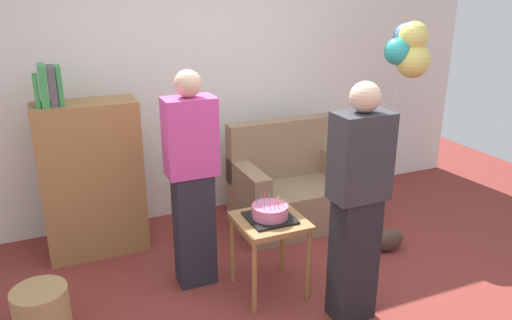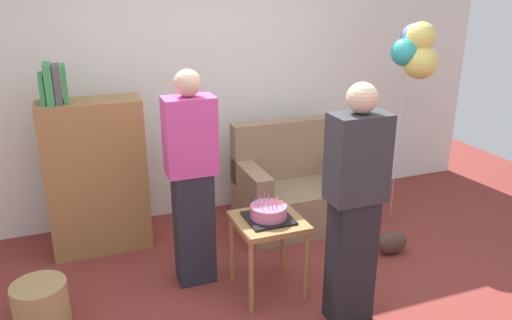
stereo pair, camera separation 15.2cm
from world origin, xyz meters
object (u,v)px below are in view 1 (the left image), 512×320
(handbag, at_px, (389,240))
(bookshelf, at_px, (91,177))
(couch, at_px, (291,189))
(person_holding_cake, at_px, (357,205))
(birthday_cake, at_px, (270,213))
(person_blowing_candles, at_px, (192,180))
(wicker_basket, at_px, (41,309))
(balloon_bunch, at_px, (409,49))
(side_table, at_px, (270,230))

(handbag, bearing_deg, bookshelf, 156.41)
(couch, bearing_deg, person_holding_cake, -101.17)
(birthday_cake, height_order, handbag, birthday_cake)
(bookshelf, distance_m, person_blowing_candles, 1.02)
(bookshelf, xyz_separation_m, handbag, (2.28, -1.00, -0.57))
(bookshelf, relative_size, wicker_basket, 4.46)
(wicker_basket, bearing_deg, couch, 19.15)
(handbag, bearing_deg, birthday_cake, -174.11)
(couch, xyz_separation_m, bookshelf, (-1.77, 0.16, 0.33))
(birthday_cake, height_order, balloon_bunch, balloon_bunch)
(couch, height_order, wicker_basket, couch)
(couch, distance_m, handbag, 1.01)
(birthday_cake, bearing_deg, person_holding_cake, -52.26)
(couch, distance_m, person_blowing_candles, 1.39)
(bookshelf, distance_m, balloon_bunch, 2.97)
(couch, bearing_deg, birthday_cake, -125.03)
(wicker_basket, bearing_deg, bookshelf, 63.43)
(wicker_basket, distance_m, handbag, 2.75)
(bookshelf, xyz_separation_m, person_blowing_candles, (0.63, -0.79, 0.16))
(wicker_basket, bearing_deg, side_table, -6.59)
(side_table, distance_m, handbag, 1.26)
(balloon_bunch, bearing_deg, handbag, -130.74)
(bookshelf, xyz_separation_m, balloon_bunch, (2.78, -0.42, 0.95))
(bookshelf, relative_size, handbag, 5.73)
(couch, relative_size, side_table, 1.88)
(couch, relative_size, bookshelf, 0.69)
(couch, xyz_separation_m, side_table, (-0.67, -0.96, 0.16))
(couch, height_order, side_table, couch)
(wicker_basket, height_order, balloon_bunch, balloon_bunch)
(person_blowing_candles, bearing_deg, couch, 23.06)
(birthday_cake, xyz_separation_m, balloon_bunch, (1.69, 0.70, 0.99))
(birthday_cake, relative_size, person_holding_cake, 0.20)
(person_blowing_candles, bearing_deg, side_table, -41.37)
(couch, distance_m, birthday_cake, 1.21)
(couch, distance_m, side_table, 1.18)
(bookshelf, bearing_deg, birthday_cake, -45.57)
(couch, bearing_deg, side_table, -125.03)
(couch, height_order, birthday_cake, couch)
(handbag, bearing_deg, couch, 121.60)
(balloon_bunch, bearing_deg, birthday_cake, -157.35)
(birthday_cake, bearing_deg, balloon_bunch, 22.65)
(birthday_cake, xyz_separation_m, handbag, (1.19, 0.12, -0.53))
(couch, xyz_separation_m, birthday_cake, (-0.67, -0.96, 0.29))
(birthday_cake, height_order, person_holding_cake, person_holding_cake)
(birthday_cake, bearing_deg, bookshelf, 134.43)
(bookshelf, distance_m, person_holding_cake, 2.20)
(side_table, xyz_separation_m, birthday_cake, (-0.00, 0.00, 0.14))
(person_holding_cake, height_order, balloon_bunch, balloon_bunch)
(birthday_cake, bearing_deg, wicker_basket, 173.41)
(handbag, relative_size, balloon_bunch, 0.15)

